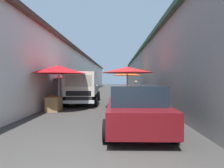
{
  "coord_description": "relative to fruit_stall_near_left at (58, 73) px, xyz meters",
  "views": [
    {
      "loc": [
        -2.4,
        -0.72,
        1.62
      ],
      "look_at": [
        9.94,
        -0.34,
        1.29
      ],
      "focal_mm": 26.43,
      "sensor_mm": 36.0,
      "label": 1
    }
  ],
  "objects": [
    {
      "name": "parked_scooter",
      "position": [
        8.7,
        -3.61,
        -1.51
      ],
      "size": [
        1.68,
        0.52,
        1.14
      ],
      "color": "black",
      "rests_on": "ground"
    },
    {
      "name": "vendor_by_crates",
      "position": [
        2.96,
        -4.33,
        -1.07
      ],
      "size": [
        0.39,
        0.56,
        1.56
      ],
      "color": "navy",
      "rests_on": "ground"
    },
    {
      "name": "ground",
      "position": [
        7.51,
        -2.31,
        -1.96
      ],
      "size": [
        90.0,
        90.0,
        0.0
      ],
      "primitive_type": "plane",
      "color": "#3D3A38"
    },
    {
      "name": "building_left_whitewash",
      "position": [
        9.76,
        4.41,
        0.37
      ],
      "size": [
        49.8,
        7.5,
        4.63
      ],
      "color": "silver",
      "rests_on": "ground"
    },
    {
      "name": "fruit_stall_far_left",
      "position": [
        6.13,
        -3.88,
        -0.04
      ],
      "size": [
        2.59,
        2.59,
        2.42
      ],
      "color": "#9E9EA3",
      "rests_on": "ground"
    },
    {
      "name": "hatchback_car",
      "position": [
        -2.88,
        -3.61,
        -1.22
      ],
      "size": [
        3.93,
        1.96,
        1.45
      ],
      "color": "#600F14",
      "rests_on": "ground"
    },
    {
      "name": "fruit_stall_far_right",
      "position": [
        2.34,
        -0.14,
        -0.36
      ],
      "size": [
        2.55,
        2.55,
        2.13
      ],
      "color": "#9E9EA3",
      "rests_on": "ground"
    },
    {
      "name": "delivery_truck",
      "position": [
        2.05,
        -0.82,
        -0.92
      ],
      "size": [
        5.01,
        2.19,
        2.08
      ],
      "color": "black",
      "rests_on": "ground"
    },
    {
      "name": "vendor_in_shade",
      "position": [
        9.26,
        0.05,
        -1.01
      ],
      "size": [
        0.35,
        0.62,
        1.64
      ],
      "color": "#665B4C",
      "rests_on": "ground"
    },
    {
      "name": "fruit_stall_near_left",
      "position": [
        0.0,
        0.0,
        0.0
      ],
      "size": [
        2.77,
        2.77,
        2.43
      ],
      "color": "#9E9EA3",
      "rests_on": "ground"
    },
    {
      "name": "fruit_stall_mid_lane",
      "position": [
        0.47,
        -3.59,
        -0.07
      ],
      "size": [
        2.73,
        2.73,
        2.39
      ],
      "color": "#9E9EA3",
      "rests_on": "ground"
    },
    {
      "name": "building_right_concrete",
      "position": [
        9.76,
        -9.03,
        0.44
      ],
      "size": [
        49.8,
        7.5,
        4.78
      ],
      "color": "gray",
      "rests_on": "ground"
    }
  ]
}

